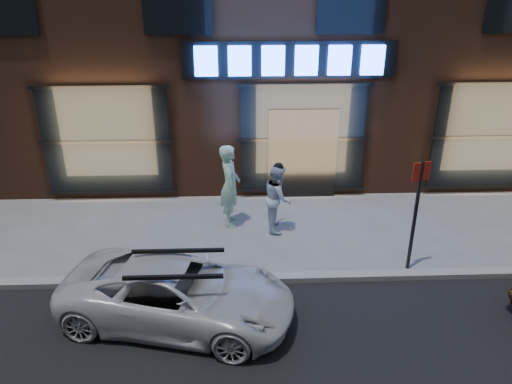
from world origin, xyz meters
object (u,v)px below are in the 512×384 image
man_bowtie (230,185)px  white_suv (178,293)px  sign_post (416,206)px  man_cap (278,198)px

man_bowtie → white_suv: (-0.87, -3.59, -0.43)m
man_bowtie → white_suv: bearing=165.3°
white_suv → sign_post: bearing=-58.6°
man_bowtie → man_cap: bearing=-107.5°
white_suv → sign_post: 4.83m
man_bowtie → sign_post: (3.65, -2.12, 0.43)m
man_bowtie → sign_post: bearing=-121.3°
man_cap → man_bowtie: bearing=75.4°
man_bowtie → sign_post: size_ratio=0.84×
man_cap → sign_post: 3.18m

